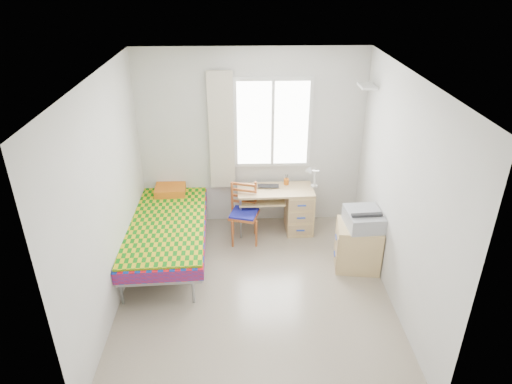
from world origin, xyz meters
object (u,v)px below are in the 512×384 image
bed (168,223)px  desk (294,208)px  printer (364,219)px  cabinet (358,246)px  chair (245,209)px

bed → desk: size_ratio=2.02×
desk → printer: (0.76, -0.93, 0.35)m
cabinet → chair: bearing=162.0°
desk → printer: printer is taller
cabinet → printer: printer is taller
bed → desk: bearing=14.1°
bed → desk: bed is taller
desk → bed: bearing=-164.7°
bed → chair: size_ratio=2.60×
bed → printer: (2.51, -0.40, 0.26)m
cabinet → printer: bearing=-6.5°
cabinet → printer: 0.41m
bed → printer: size_ratio=4.27×
bed → cabinet: 2.52m
cabinet → desk: bearing=136.2°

